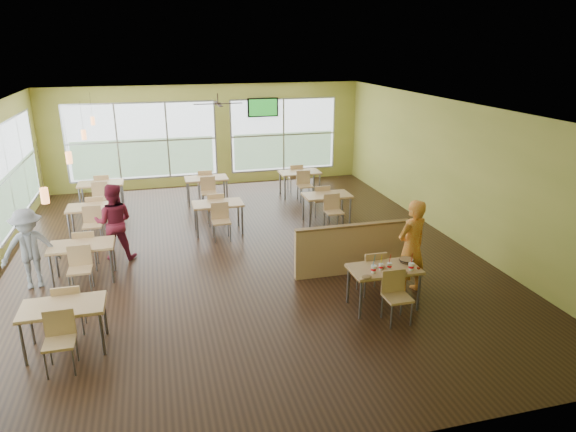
{
  "coord_description": "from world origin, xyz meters",
  "views": [
    {
      "loc": [
        -1.69,
        -10.41,
        4.47
      ],
      "look_at": [
        0.85,
        -0.84,
        1.08
      ],
      "focal_mm": 32.0,
      "sensor_mm": 36.0,
      "label": 1
    }
  ],
  "objects_px": {
    "main_table": "(384,274)",
    "food_basket": "(406,260)",
    "man_plaid": "(411,247)",
    "half_wall_divider": "(353,249)"
  },
  "relations": [
    {
      "from": "main_table",
      "to": "food_basket",
      "type": "distance_m",
      "value": 0.52
    },
    {
      "from": "half_wall_divider",
      "to": "food_basket",
      "type": "bearing_deg",
      "value": -70.11
    },
    {
      "from": "man_plaid",
      "to": "food_basket",
      "type": "bearing_deg",
      "value": 30.09
    },
    {
      "from": "half_wall_divider",
      "to": "food_basket",
      "type": "relative_size",
      "value": 9.06
    },
    {
      "from": "half_wall_divider",
      "to": "food_basket",
      "type": "distance_m",
      "value": 1.43
    },
    {
      "from": "main_table",
      "to": "man_plaid",
      "type": "relative_size",
      "value": 0.84
    },
    {
      "from": "food_basket",
      "to": "half_wall_divider",
      "type": "bearing_deg",
      "value": 109.89
    },
    {
      "from": "half_wall_divider",
      "to": "food_basket",
      "type": "height_order",
      "value": "half_wall_divider"
    },
    {
      "from": "main_table",
      "to": "food_basket",
      "type": "xyz_separation_m",
      "value": [
        0.48,
        0.13,
        0.15
      ]
    },
    {
      "from": "man_plaid",
      "to": "food_basket",
      "type": "xyz_separation_m",
      "value": [
        -0.24,
        -0.28,
        -0.12
      ]
    }
  ]
}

